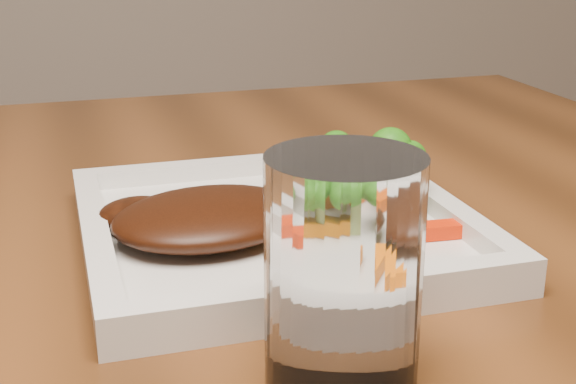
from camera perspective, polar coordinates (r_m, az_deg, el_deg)
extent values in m
cube|color=silver|center=(0.58, -0.95, -2.98)|extent=(0.27, 0.27, 0.01)
ellipsoid|color=#331407|center=(0.56, -5.65, -1.79)|extent=(0.15, 0.13, 0.03)
cube|color=red|center=(0.57, 10.43, -2.70)|extent=(0.06, 0.02, 0.01)
cube|color=#FF6A04|center=(0.52, 1.21, -4.31)|extent=(0.03, 0.06, 0.01)
cube|color=orange|center=(0.65, 6.67, 0.45)|extent=(0.06, 0.02, 0.01)
cube|color=#E84703|center=(0.64, 0.05, 0.33)|extent=(0.04, 0.05, 0.01)
cube|color=#CB6603|center=(0.58, 5.73, -1.72)|extent=(0.05, 0.05, 0.01)
cylinder|color=white|center=(0.39, 3.95, -5.93)|extent=(0.10, 0.10, 0.12)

